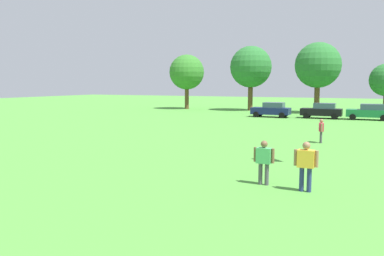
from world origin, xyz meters
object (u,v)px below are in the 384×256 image
bystander_midfield (306,162)px  tree_far_left (187,72)px  tree_center (318,65)px  parked_car_navy_0 (272,110)px  adult_bystander (264,159)px  tree_left (251,67)px  parked_car_black_1 (322,111)px  bystander_near_trees (321,129)px  parked_car_green_2 (369,112)px

bystander_midfield → tree_far_left: tree_far_left is taller
tree_center → parked_car_navy_0: bearing=-114.0°
adult_bystander → tree_left: (-12.54, 40.15, 5.08)m
parked_car_black_1 → tree_center: 9.52m
bystander_near_trees → parked_car_navy_0: parked_car_navy_0 is taller
tree_center → tree_left: bearing=171.7°
parked_car_navy_0 → tree_left: size_ratio=0.48×
parked_car_black_1 → tree_center: (-1.64, 7.78, 5.24)m
bystander_midfield → tree_far_left: (-23.78, 39.86, 4.39)m
parked_car_navy_0 → parked_car_black_1: 5.47m
parked_car_navy_0 → tree_far_left: (-15.09, 9.21, 4.59)m
parked_car_navy_0 → tree_far_left: bearing=-31.4°
tree_far_left → parked_car_green_2: bearing=-18.3°
bystander_midfield → parked_car_green_2: bearing=87.9°
bystander_near_trees → parked_car_navy_0: size_ratio=0.36×
bystander_midfield → tree_center: (-4.90, 39.13, 5.03)m
adult_bystander → parked_car_navy_0: 31.14m
adult_bystander → tree_left: bearing=-70.1°
parked_car_navy_0 → tree_center: size_ratio=0.48×
parked_car_black_1 → tree_center: tree_center is taller
adult_bystander → tree_far_left: bearing=-58.2°
tree_center → parked_car_black_1: bearing=-78.1°
tree_center → adult_bystander: bearing=-85.1°
bystander_midfield → tree_center: size_ratio=0.20×
bystander_near_trees → bystander_midfield: (1.02, -12.43, 0.14)m
tree_far_left → tree_center: bearing=-2.2°
parked_car_navy_0 → parked_car_green_2: (10.14, 0.87, 0.00)m
adult_bystander → bystander_midfield: 1.63m
bystander_midfield → tree_left: tree_left is taller
adult_bystander → parked_car_black_1: adult_bystander is taller
parked_car_green_2 → bystander_midfield: bearing=87.4°
tree_far_left → tree_left: tree_left is taller
parked_car_navy_0 → tree_far_left: tree_far_left is taller
parked_car_black_1 → tree_left: size_ratio=0.48×
bystander_midfield → parked_car_navy_0: bearing=106.3°
adult_bystander → tree_far_left: (-22.18, 39.53, 4.44)m
bystander_midfield → parked_car_navy_0: size_ratio=0.42×
bystander_midfield → parked_car_black_1: bystander_midfield is taller
parked_car_navy_0 → tree_center: tree_center is taller
parked_car_green_2 → tree_far_left: bearing=-18.3°
bystander_near_trees → parked_car_green_2: 19.24m
bystander_near_trees → parked_car_navy_0: (-7.67, 18.22, -0.06)m
bystander_near_trees → tree_center: bearing=-2.2°
parked_car_navy_0 → tree_far_left: 18.27m
bystander_midfield → tree_left: 43.17m
adult_bystander → tree_center: size_ratio=0.19×
parked_car_green_2 → tree_center: 11.22m
tree_far_left → adult_bystander: bearing=-60.7°
tree_center → tree_far_left: bearing=177.8°
adult_bystander → parked_car_green_2: bearing=-93.0°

